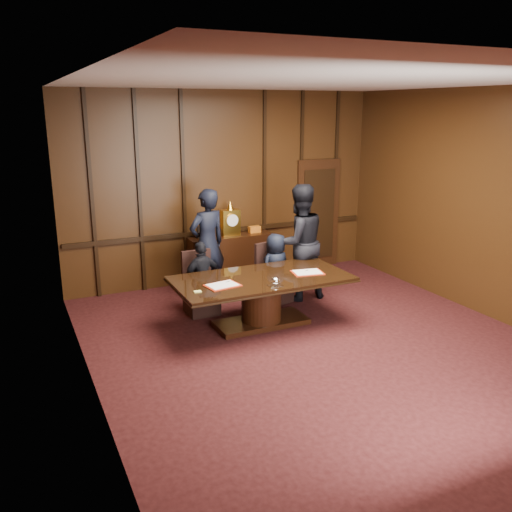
{
  "coord_description": "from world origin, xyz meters",
  "views": [
    {
      "loc": [
        -3.71,
        -5.79,
        3.18
      ],
      "look_at": [
        -0.42,
        1.24,
        1.05
      ],
      "focal_mm": 38.0,
      "sensor_mm": 36.0,
      "label": 1
    }
  ],
  "objects_px": {
    "conference_table": "(261,293)",
    "witness_left": "(207,244)",
    "signatory_right": "(276,268)",
    "sideboard": "(231,257)",
    "signatory_left": "(202,279)",
    "witness_right": "(299,242)"
  },
  "relations": [
    {
      "from": "conference_table",
      "to": "signatory_left",
      "type": "height_order",
      "value": "signatory_left"
    },
    {
      "from": "sideboard",
      "to": "signatory_right",
      "type": "relative_size",
      "value": 1.35
    },
    {
      "from": "sideboard",
      "to": "witness_right",
      "type": "relative_size",
      "value": 0.81
    },
    {
      "from": "conference_table",
      "to": "witness_left",
      "type": "bearing_deg",
      "value": 99.65
    },
    {
      "from": "conference_table",
      "to": "witness_right",
      "type": "bearing_deg",
      "value": 37.05
    },
    {
      "from": "sideboard",
      "to": "conference_table",
      "type": "bearing_deg",
      "value": -100.49
    },
    {
      "from": "witness_left",
      "to": "signatory_right",
      "type": "bearing_deg",
      "value": 125.62
    },
    {
      "from": "signatory_left",
      "to": "witness_right",
      "type": "distance_m",
      "value": 1.8
    },
    {
      "from": "signatory_right",
      "to": "witness_left",
      "type": "height_order",
      "value": "witness_left"
    },
    {
      "from": "signatory_right",
      "to": "witness_right",
      "type": "bearing_deg",
      "value": 171.13
    },
    {
      "from": "conference_table",
      "to": "signatory_right",
      "type": "relative_size",
      "value": 2.21
    },
    {
      "from": "witness_left",
      "to": "signatory_left",
      "type": "bearing_deg",
      "value": 49.57
    },
    {
      "from": "conference_table",
      "to": "signatory_left",
      "type": "distance_m",
      "value": 1.03
    },
    {
      "from": "sideboard",
      "to": "signatory_right",
      "type": "height_order",
      "value": "sideboard"
    },
    {
      "from": "signatory_left",
      "to": "signatory_right",
      "type": "xyz_separation_m",
      "value": [
        1.3,
        0.0,
        0.0
      ]
    },
    {
      "from": "witness_left",
      "to": "witness_right",
      "type": "height_order",
      "value": "witness_right"
    },
    {
      "from": "witness_left",
      "to": "witness_right",
      "type": "distance_m",
      "value": 1.56
    },
    {
      "from": "sideboard",
      "to": "signatory_left",
      "type": "bearing_deg",
      "value": -127.67
    },
    {
      "from": "conference_table",
      "to": "witness_right",
      "type": "relative_size",
      "value": 1.33
    },
    {
      "from": "conference_table",
      "to": "signatory_right",
      "type": "bearing_deg",
      "value": 50.91
    },
    {
      "from": "sideboard",
      "to": "signatory_right",
      "type": "bearing_deg",
      "value": -79.58
    },
    {
      "from": "conference_table",
      "to": "witness_right",
      "type": "height_order",
      "value": "witness_right"
    }
  ]
}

